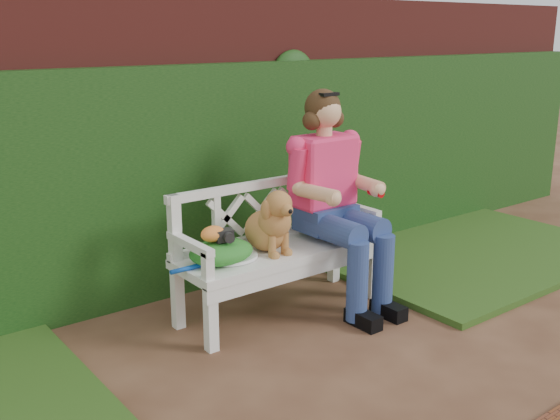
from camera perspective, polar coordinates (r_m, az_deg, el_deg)
ground at (r=3.92m, az=4.22°, el=-14.25°), size 60.00×60.00×0.00m
brick_wall at (r=5.05m, az=-10.04°, el=5.63°), size 10.00×0.30×2.20m
ivy_hedge at (r=4.91m, az=-8.71°, el=2.43°), size 10.00×0.18×1.70m
grass_right at (r=6.11m, az=15.55°, el=-3.41°), size 2.60×2.00×0.05m
garden_bench at (r=4.63m, az=0.00°, el=-6.09°), size 1.59×0.64×0.48m
seated_woman at (r=4.71m, az=4.23°, el=1.31°), size 0.76×0.96×1.59m
dog at (r=4.41m, az=-0.98°, el=-0.83°), size 0.37×0.46×0.45m
tennis_racket at (r=4.30m, az=-4.47°, el=-4.21°), size 0.68×0.33×0.03m
green_bag at (r=4.26m, az=-5.13°, el=-3.60°), size 0.54×0.49×0.15m
camera_item at (r=4.21m, az=-4.93°, el=-2.20°), size 0.13×0.11×0.08m
baseball_glove at (r=4.20m, az=-5.87°, el=-2.08°), size 0.19×0.16×0.10m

